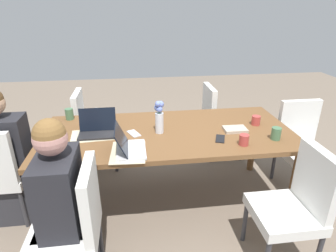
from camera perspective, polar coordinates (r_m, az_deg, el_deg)
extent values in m
plane|color=#756656|center=(2.92, 0.00, -14.42)|extent=(10.00, 10.00, 0.00)
cube|color=brown|center=(2.54, 0.00, -1.45)|extent=(2.21, 1.01, 0.04)
cylinder|color=brown|center=(2.46, -23.73, -14.78)|extent=(0.07, 0.07, 0.70)
cylinder|color=brown|center=(2.70, 23.80, -11.05)|extent=(0.07, 0.07, 0.70)
cylinder|color=brown|center=(3.15, -19.95, -5.31)|extent=(0.07, 0.07, 0.70)
cylinder|color=brown|center=(3.34, 16.65, -3.13)|extent=(0.07, 0.07, 0.70)
cube|color=silver|center=(2.90, -30.15, -8.59)|extent=(0.44, 0.44, 0.08)
cylinder|color=#333338|center=(3.09, -24.79, -10.32)|extent=(0.04, 0.04, 0.37)
cylinder|color=#333338|center=(2.80, -26.87, -14.56)|extent=(0.04, 0.04, 0.37)
cube|color=#2D2D33|center=(2.97, -28.33, -11.65)|extent=(0.34, 0.36, 0.45)
cube|color=#232328|center=(2.75, -30.21, -3.42)|extent=(0.40, 0.24, 0.50)
cube|color=silver|center=(2.09, -19.98, -19.64)|extent=(0.44, 0.44, 0.08)
cube|color=silver|center=(1.89, -15.33, -13.79)|extent=(0.06, 0.42, 0.45)
cylinder|color=#333338|center=(2.43, -22.98, -20.40)|extent=(0.04, 0.04, 0.37)
cylinder|color=#333338|center=(2.35, -13.43, -20.56)|extent=(0.04, 0.04, 0.37)
cube|color=#2D2D33|center=(2.26, -18.98, -22.07)|extent=(0.36, 0.34, 0.45)
cube|color=#232328|center=(1.96, -20.83, -12.19)|extent=(0.24, 0.40, 0.50)
sphere|color=tan|center=(1.78, -22.51, -2.42)|extent=(0.20, 0.20, 0.20)
sphere|color=brown|center=(1.77, -22.66, -1.54)|extent=(0.19, 0.19, 0.19)
cube|color=silver|center=(3.18, 25.51, -4.84)|extent=(0.44, 0.44, 0.08)
cube|color=silver|center=(3.22, 24.59, 0.89)|extent=(0.42, 0.06, 0.45)
cylinder|color=#333338|center=(3.26, 29.42, -9.54)|extent=(0.04, 0.04, 0.37)
cylinder|color=#333338|center=(3.05, 23.58, -10.56)|extent=(0.04, 0.04, 0.37)
cylinder|color=#333338|center=(3.52, 25.91, -6.36)|extent=(0.04, 0.04, 0.37)
cylinder|color=#333338|center=(3.33, 20.38, -7.07)|extent=(0.04, 0.04, 0.37)
cube|color=silver|center=(2.28, 22.14, -15.90)|extent=(0.44, 0.44, 0.08)
cube|color=silver|center=(2.23, 27.50, -9.61)|extent=(0.06, 0.42, 0.45)
cylinder|color=#333338|center=(2.48, 15.12, -18.04)|extent=(0.04, 0.04, 0.37)
cylinder|color=#333338|center=(2.63, 23.13, -16.49)|extent=(0.04, 0.04, 0.37)
cube|color=silver|center=(3.39, -13.75, -1.33)|extent=(0.44, 0.44, 0.08)
cube|color=silver|center=(3.32, -17.44, 2.67)|extent=(0.06, 0.42, 0.45)
cylinder|color=#333338|center=(3.64, -10.18, -3.14)|extent=(0.04, 0.04, 0.37)
cylinder|color=#333338|center=(3.31, -10.37, -6.07)|extent=(0.04, 0.04, 0.37)
cylinder|color=#333338|center=(3.68, -16.10, -3.42)|extent=(0.04, 0.04, 0.37)
cylinder|color=#333338|center=(3.35, -16.91, -6.34)|extent=(0.04, 0.04, 0.37)
cube|color=silver|center=(3.59, 10.90, 0.33)|extent=(0.44, 0.44, 0.08)
cube|color=silver|center=(3.44, 8.22, 4.23)|extent=(0.06, 0.42, 0.45)
cylinder|color=#333338|center=(3.90, 12.46, -1.48)|extent=(0.04, 0.04, 0.37)
cylinder|color=#333338|center=(3.58, 14.45, -4.01)|extent=(0.04, 0.04, 0.37)
cylinder|color=#333338|center=(3.79, 7.04, -1.83)|extent=(0.04, 0.04, 0.37)
cylinder|color=#333338|center=(3.46, 8.58, -4.49)|extent=(0.04, 0.04, 0.37)
cylinder|color=silver|center=(2.47, -1.73, 0.63)|extent=(0.07, 0.07, 0.18)
sphere|color=#6B7FD1|center=(2.41, -1.53, 4.35)|extent=(0.06, 0.06, 0.06)
cylinder|color=#477A3D|center=(2.43, -1.52, 3.49)|extent=(0.01, 0.01, 0.08)
sphere|color=#6B7FD1|center=(2.43, -1.66, 4.20)|extent=(0.06, 0.06, 0.06)
cylinder|color=#477A3D|center=(2.44, -1.65, 3.47)|extent=(0.01, 0.01, 0.07)
sphere|color=#6B7FD1|center=(2.43, -2.04, 3.71)|extent=(0.06, 0.06, 0.06)
cylinder|color=#477A3D|center=(2.44, -2.03, 3.19)|extent=(0.01, 0.01, 0.05)
sphere|color=#6B7FD1|center=(2.40, -1.99, 4.41)|extent=(0.05, 0.05, 0.05)
cylinder|color=#477A3D|center=(2.41, -1.98, 3.45)|extent=(0.01, 0.01, 0.09)
sphere|color=#6B7FD1|center=(2.41, -1.71, 3.36)|extent=(0.05, 0.05, 0.05)
cylinder|color=#477A3D|center=(2.42, -1.71, 2.92)|extent=(0.01, 0.01, 0.04)
cube|color=beige|center=(2.53, -14.82, -1.83)|extent=(0.38, 0.29, 0.00)
cube|color=beige|center=(2.21, -7.97, -5.18)|extent=(0.28, 0.38, 0.00)
cube|color=black|center=(2.52, -13.86, -1.57)|extent=(0.32, 0.22, 0.02)
cube|color=black|center=(2.56, -13.92, 1.31)|extent=(0.31, 0.06, 0.19)
cube|color=silver|center=(2.21, -7.38, -4.74)|extent=(0.22, 0.32, 0.02)
cube|color=black|center=(2.17, -9.30, -2.54)|extent=(0.09, 0.31, 0.18)
cylinder|color=#47704C|center=(2.53, 20.80, -1.42)|extent=(0.08, 0.08, 0.10)
cylinder|color=#AD3D38|center=(2.77, 17.17, 1.09)|extent=(0.08, 0.08, 0.09)
cylinder|color=#AD3D38|center=(2.36, 14.95, -2.69)|extent=(0.08, 0.08, 0.09)
cylinder|color=white|center=(2.85, -14.05, 2.29)|extent=(0.08, 0.08, 0.11)
cylinder|color=#47704C|center=(2.93, -19.12, 2.27)|extent=(0.08, 0.08, 0.11)
cube|color=#B2A38E|center=(2.60, 13.25, -0.65)|extent=(0.20, 0.14, 0.03)
cube|color=black|center=(2.43, 10.41, -2.52)|extent=(0.12, 0.17, 0.01)
cube|color=silver|center=(2.50, -6.85, -1.50)|extent=(0.13, 0.17, 0.01)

